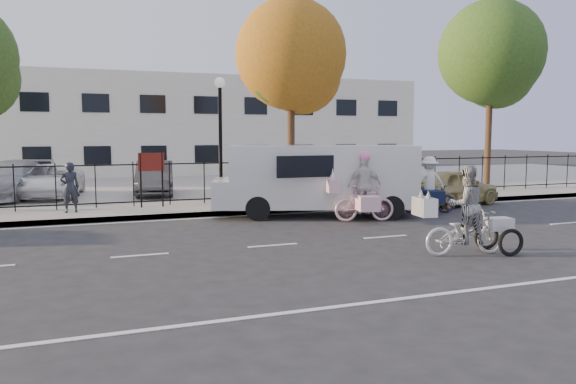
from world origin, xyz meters
name	(u,v)px	position (x,y,z in m)	size (l,w,h in m)	color
ground	(273,246)	(0.00, 0.00, 0.00)	(120.00, 120.00, 0.00)	#333334
road_markings	(273,245)	(0.00, 0.00, 0.01)	(60.00, 9.52, 0.01)	silver
curb	(220,213)	(0.00, 5.05, 0.07)	(60.00, 0.10, 0.15)	#A8A399
sidewalk	(212,209)	(0.00, 6.10, 0.07)	(60.00, 2.20, 0.15)	#A8A399
parking_lot	(169,186)	(0.00, 15.00, 0.07)	(60.00, 15.60, 0.15)	#A8A399
iron_fence	(204,182)	(0.00, 7.20, 0.90)	(58.00, 0.06, 1.50)	black
building	(143,127)	(0.00, 25.00, 3.00)	(34.00, 10.00, 6.00)	silver
lamppost	(220,118)	(0.50, 6.80, 3.11)	(0.36, 0.36, 4.33)	black
street_sign	(151,169)	(-1.85, 6.80, 1.42)	(0.85, 0.06, 1.80)	black
zebra_trike	(466,221)	(3.52, -2.39, 0.74)	(2.24, 1.03, 1.91)	silver
unicorn_bike	(363,196)	(3.67, 2.41, 0.76)	(2.09, 1.49, 2.05)	#E8B1C4
bull_bike	(428,191)	(6.48, 3.21, 0.74)	(2.04, 1.43, 1.84)	#130F33
white_van	(319,177)	(2.90, 3.91, 1.22)	(6.72, 3.80, 2.21)	silver
gold_sedan	(452,187)	(8.41, 4.50, 0.67)	(1.58, 3.92, 1.34)	tan
pedestrian	(70,187)	(-4.38, 6.42, 0.93)	(0.57, 0.37, 1.56)	black
lot_car_a	(10,180)	(-6.50, 11.20, 0.86)	(1.98, 4.86, 1.41)	#A8ABAF
lot_car_b	(51,181)	(-5.07, 11.20, 0.78)	(2.09, 4.53, 1.26)	white
lot_car_c	(155,178)	(-1.24, 10.67, 0.82)	(1.41, 4.05, 1.33)	#43454A
lot_car_d	(380,172)	(9.23, 10.96, 0.78)	(1.48, 3.69, 1.26)	#ABAFB3
tree_mid	(294,60)	(3.56, 7.68, 5.29)	(4.12, 4.12, 7.56)	#442D1D
tree_east	(493,58)	(13.24, 8.26, 5.90)	(4.59, 4.59, 8.42)	#442D1D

